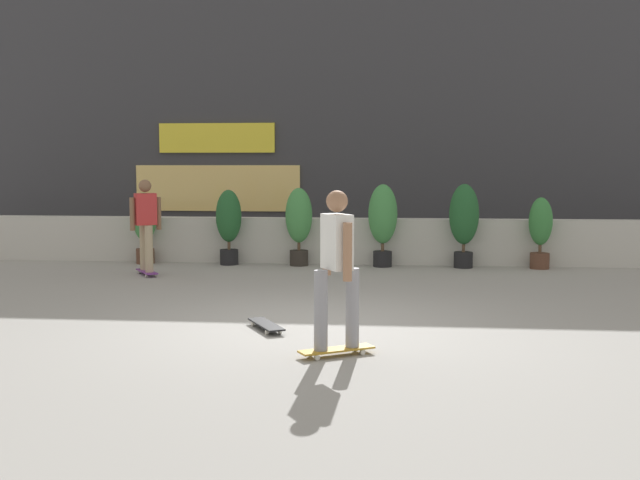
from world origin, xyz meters
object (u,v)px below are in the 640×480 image
Objects in this scene: potted_plant_4 at (464,219)px; potted_plant_5 at (540,229)px; potted_plant_3 at (383,218)px; skater_far_left at (337,265)px; potted_plant_0 at (145,223)px; potted_plant_1 at (229,221)px; skater_by_wall_right at (146,222)px; skateboard_near_camera at (266,325)px; potted_plant_2 at (299,220)px.

potted_plant_5 is at bearing 0.00° from potted_plant_4.
potted_plant_3 reaches higher than potted_plant_5.
potted_plant_0 is at bearing 121.87° from skater_far_left.
potted_plant_4 is at bearing 0.00° from potted_plant_3.
potted_plant_1 is 1.09× the size of potted_plant_5.
skater_by_wall_right is (0.55, -1.57, 0.13)m from potted_plant_0.
potted_plant_5 is 0.80× the size of skater_by_wall_right.
potted_plant_0 is 0.88× the size of potted_plant_4.
skater_by_wall_right reaches higher than skateboard_near_camera.
skater_far_left is (4.38, -7.04, 0.13)m from potted_plant_0.
potted_plant_0 is 1.67m from skater_by_wall_right.
potted_plant_5 is 7.77m from skater_far_left.
potted_plant_1 is 7.53m from skater_far_left.
potted_plant_3 is at bearing 180.00° from potted_plant_5.
potted_plant_5 is at bearing 54.25° from skateboard_near_camera.
skateboard_near_camera is at bearing 128.68° from skater_far_left.
potted_plant_2 is (3.08, 0.00, 0.07)m from potted_plant_0.
potted_plant_1 is at bearing -180.00° from potted_plant_4.
potted_plant_1 is 0.87× the size of skater_far_left.
potted_plant_4 is (6.24, 0.00, 0.13)m from potted_plant_0.
skater_by_wall_right is at bearing 123.91° from skateboard_near_camera.
potted_plant_4 is 6.57m from skateboard_near_camera.
skater_by_wall_right is at bearing -159.24° from potted_plant_3.
potted_plant_1 is at bearing 54.01° from skater_by_wall_right.
potted_plant_3 is at bearing 0.00° from potted_plant_0.
potted_plant_4 is 0.94× the size of skater_far_left.
skater_by_wall_right is at bearing 124.97° from skater_far_left.
skater_far_left reaches higher than potted_plant_4.
potted_plant_5 is at bearing 0.00° from potted_plant_1.
potted_plant_4 reaches higher than potted_plant_5.
skater_far_left reaches higher than potted_plant_1.
potted_plant_4 is 0.94× the size of skater_by_wall_right.
potted_plant_2 is 1.90× the size of skateboard_near_camera.
potted_plant_2 is (1.39, 0.00, 0.03)m from potted_plant_1.
potted_plant_1 is at bearing 0.00° from potted_plant_0.
potted_plant_1 is 1.95m from skater_by_wall_right.
potted_plant_5 is 0.80× the size of skater_far_left.
potted_plant_5 is (1.42, 0.00, -0.18)m from potted_plant_4.
potted_plant_0 is 6.85m from skateboard_near_camera.
potted_plant_4 is 1.18× the size of potted_plant_5.
skater_far_left reaches higher than skateboard_near_camera.
potted_plant_3 is 1.18× the size of potted_plant_5.
potted_plant_0 is at bearing -180.00° from potted_plant_4.
potted_plant_0 is 0.83× the size of skater_far_left.
potted_plant_3 is 4.44m from skater_by_wall_right.
potted_plant_5 is (7.67, 0.00, -0.05)m from potted_plant_0.
potted_plant_2 is 0.95× the size of potted_plant_4.
potted_plant_1 is 1.85× the size of skateboard_near_camera.
potted_plant_1 is at bearing -180.00° from potted_plant_3.
potted_plant_3 is 7.05m from skater_far_left.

